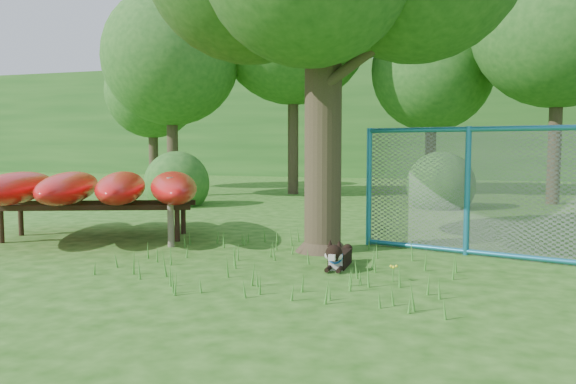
% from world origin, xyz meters
% --- Properties ---
extents(ground, '(80.00, 80.00, 0.00)m').
position_xyz_m(ground, '(0.00, 0.00, 0.00)').
color(ground, '#1E5210').
rests_on(ground, ground).
extents(wooden_post, '(0.31, 0.15, 1.14)m').
position_xyz_m(wooden_post, '(-1.98, 1.74, 0.61)').
color(wooden_post, '#5F5847').
rests_on(wooden_post, ground).
extents(kayak_rack, '(4.86, 4.37, 1.19)m').
position_xyz_m(kayak_rack, '(-3.67, 2.11, 0.91)').
color(kayak_rack, black).
rests_on(kayak_rack, ground).
extents(husky_dog, '(0.24, 0.96, 0.43)m').
position_xyz_m(husky_dog, '(0.98, 0.99, 0.15)').
color(husky_dog, black).
rests_on(husky_dog, ground).
extents(fence_section, '(3.22, 0.99, 3.24)m').
position_xyz_m(fence_section, '(2.63, 2.48, 0.97)').
color(fence_section, teal).
rests_on(fence_section, ground).
extents(wildflower_clump, '(0.10, 0.10, 0.21)m').
position_xyz_m(wildflower_clump, '(1.78, 0.44, 0.17)').
color(wildflower_clump, '#448C2D').
rests_on(wildflower_clump, ground).
extents(bg_tree_a, '(4.40, 4.40, 6.70)m').
position_xyz_m(bg_tree_a, '(-6.50, 10.00, 4.48)').
color(bg_tree_a, '#342A1C').
rests_on(bg_tree_a, ground).
extents(bg_tree_b, '(5.20, 5.20, 8.22)m').
position_xyz_m(bg_tree_b, '(-3.00, 12.00, 5.61)').
color(bg_tree_b, '#342A1C').
rests_on(bg_tree_b, ground).
extents(bg_tree_c, '(4.00, 4.00, 6.12)m').
position_xyz_m(bg_tree_c, '(1.50, 13.00, 4.11)').
color(bg_tree_c, '#342A1C').
rests_on(bg_tree_c, ground).
extents(bg_tree_d, '(4.80, 4.80, 7.50)m').
position_xyz_m(bg_tree_d, '(5.00, 11.00, 5.08)').
color(bg_tree_d, '#342A1C').
rests_on(bg_tree_d, ground).
extents(bg_tree_f, '(3.60, 3.60, 5.55)m').
position_xyz_m(bg_tree_f, '(-9.00, 13.00, 3.73)').
color(bg_tree_f, '#342A1C').
rests_on(bg_tree_f, ground).
extents(shrub_left, '(1.80, 1.80, 1.80)m').
position_xyz_m(shrub_left, '(-5.00, 7.50, 0.00)').
color(shrub_left, '#235B1D').
rests_on(shrub_left, ground).
extents(shrub_mid, '(1.80, 1.80, 1.80)m').
position_xyz_m(shrub_mid, '(2.00, 9.00, 0.00)').
color(shrub_mid, '#235B1D').
rests_on(shrub_mid, ground).
extents(wooded_hillside, '(80.00, 12.00, 6.00)m').
position_xyz_m(wooded_hillside, '(0.00, 28.00, 3.00)').
color(wooded_hillside, '#235B1D').
rests_on(wooded_hillside, ground).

